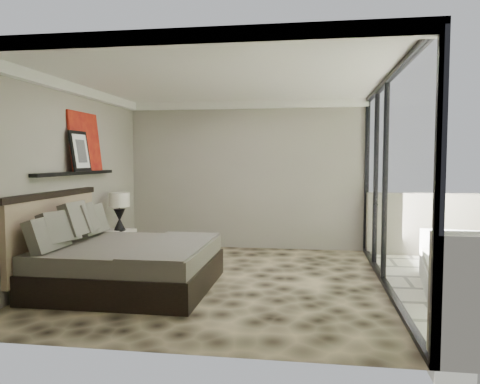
# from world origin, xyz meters

# --- Properties ---
(floor) EXTENTS (5.00, 5.00, 0.00)m
(floor) POSITION_xyz_m (0.00, 0.00, 0.00)
(floor) COLOR black
(floor) RESTS_ON ground
(ceiling) EXTENTS (4.50, 5.00, 0.02)m
(ceiling) POSITION_xyz_m (0.00, 0.00, 2.79)
(ceiling) COLOR silver
(ceiling) RESTS_ON back_wall
(back_wall) EXTENTS (4.50, 0.02, 2.80)m
(back_wall) POSITION_xyz_m (0.00, 2.49, 1.40)
(back_wall) COLOR gray
(back_wall) RESTS_ON floor
(left_wall) EXTENTS (0.02, 5.00, 2.80)m
(left_wall) POSITION_xyz_m (-2.24, 0.00, 1.40)
(left_wall) COLOR gray
(left_wall) RESTS_ON floor
(glass_wall) EXTENTS (0.08, 5.00, 2.80)m
(glass_wall) POSITION_xyz_m (2.25, 0.00, 1.40)
(glass_wall) COLOR white
(glass_wall) RESTS_ON floor
(picture_ledge) EXTENTS (0.12, 2.20, 0.05)m
(picture_ledge) POSITION_xyz_m (-2.18, 0.10, 1.50)
(picture_ledge) COLOR black
(picture_ledge) RESTS_ON left_wall
(bed) EXTENTS (2.19, 2.12, 1.21)m
(bed) POSITION_xyz_m (-1.23, -0.53, 0.35)
(bed) COLOR black
(bed) RESTS_ON floor
(nightstand) EXTENTS (0.60, 0.60, 0.46)m
(nightstand) POSITION_xyz_m (-1.94, 1.02, 0.23)
(nightstand) COLOR black
(nightstand) RESTS_ON floor
(table_lamp) EXTENTS (0.34, 0.34, 0.63)m
(table_lamp) POSITION_xyz_m (-1.93, 1.03, 0.92)
(table_lamp) COLOR black
(table_lamp) RESTS_ON nightstand
(abstract_canvas) EXTENTS (0.13, 0.90, 0.90)m
(abstract_canvas) POSITION_xyz_m (-2.19, 0.40, 1.97)
(abstract_canvas) COLOR #A93A0E
(abstract_canvas) RESTS_ON picture_ledge
(framed_print) EXTENTS (0.11, 0.50, 0.60)m
(framed_print) POSITION_xyz_m (-2.14, 0.13, 1.82)
(framed_print) COLOR black
(framed_print) RESTS_ON picture_ledge
(lounger) EXTENTS (1.11, 1.84, 0.68)m
(lounger) POSITION_xyz_m (3.17, 0.07, 0.21)
(lounger) COLOR silver
(lounger) RESTS_ON terrace_slab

